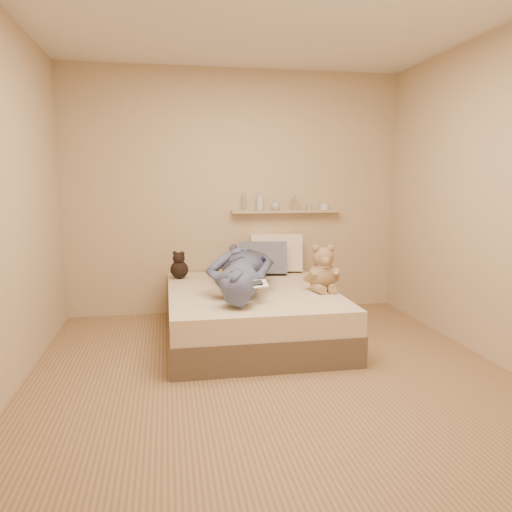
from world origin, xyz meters
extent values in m
plane|color=#94734C|center=(0.00, 0.00, 0.00)|extent=(3.80, 3.80, 0.00)
plane|color=silver|center=(0.00, 0.00, 2.60)|extent=(3.80, 3.80, 0.00)
plane|color=tan|center=(0.00, 1.90, 1.30)|extent=(3.60, 0.00, 3.60)
plane|color=tan|center=(0.00, -1.90, 1.30)|extent=(3.60, 0.00, 3.60)
plane|color=tan|center=(-1.80, 0.00, 1.30)|extent=(0.00, 3.80, 3.80)
plane|color=tan|center=(1.80, 0.00, 1.30)|extent=(0.00, 3.80, 3.80)
cube|color=brown|center=(0.00, 0.93, 0.12)|extent=(1.50, 1.90, 0.25)
cube|color=beige|center=(0.00, 0.93, 0.35)|extent=(1.48, 1.88, 0.20)
cube|color=#BABDC1|center=(-0.04, 0.39, 0.61)|extent=(0.19, 0.12, 0.06)
cube|color=black|center=(-0.04, 0.38, 0.63)|extent=(0.10, 0.06, 0.03)
sphere|color=#936F51|center=(0.63, 0.78, 0.58)|extent=(0.26, 0.26, 0.26)
sphere|color=#A87E5C|center=(0.63, 0.76, 0.75)|extent=(0.19, 0.19, 0.19)
sphere|color=#976D53|center=(0.56, 0.76, 0.83)|extent=(0.07, 0.07, 0.07)
sphere|color=#A27C59|center=(0.70, 0.76, 0.83)|extent=(0.07, 0.07, 0.07)
sphere|color=#997854|center=(0.63, 0.68, 0.73)|extent=(0.08, 0.08, 0.08)
cylinder|color=#A18555|center=(0.51, 0.75, 0.59)|extent=(0.11, 0.18, 0.14)
cylinder|color=#A88059|center=(0.75, 0.75, 0.59)|extent=(0.12, 0.18, 0.14)
cylinder|color=#A18056|center=(0.57, 0.67, 0.49)|extent=(0.11, 0.18, 0.08)
cylinder|color=#92774D|center=(0.69, 0.67, 0.49)|extent=(0.11, 0.18, 0.08)
cylinder|color=beige|center=(0.63, 0.76, 0.67)|extent=(0.14, 0.14, 0.02)
sphere|color=black|center=(-0.63, 1.56, 0.54)|extent=(0.18, 0.18, 0.18)
sphere|color=black|center=(-0.63, 1.55, 0.66)|extent=(0.12, 0.12, 0.12)
sphere|color=black|center=(-0.67, 1.56, 0.71)|extent=(0.04, 0.04, 0.04)
sphere|color=black|center=(-0.59, 1.53, 0.71)|extent=(0.04, 0.04, 0.04)
cube|color=#F4DDC1|center=(0.43, 1.76, 0.65)|extent=(0.59, 0.34, 0.43)
cube|color=slate|center=(0.25, 1.62, 0.62)|extent=(0.53, 0.32, 0.37)
imported|color=#4C5178|center=(-0.08, 0.96, 0.65)|extent=(0.93, 1.72, 0.39)
cube|color=tan|center=(0.55, 1.84, 1.10)|extent=(1.20, 0.12, 0.03)
cylinder|color=silver|center=(0.08, 1.84, 1.21)|extent=(0.04, 0.04, 0.19)
imported|color=silver|center=(0.26, 1.84, 1.22)|extent=(0.10, 0.10, 0.21)
imported|color=#B8BBC1|center=(0.43, 1.84, 1.17)|extent=(0.11, 0.11, 0.12)
imported|color=silver|center=(0.64, 1.84, 1.19)|extent=(0.07, 0.08, 0.16)
cylinder|color=#BFB3A4|center=(0.81, 1.84, 1.14)|extent=(0.06, 0.06, 0.06)
cylinder|color=white|center=(0.98, 1.84, 1.15)|extent=(0.09, 0.09, 0.07)
camera|label=1|loc=(-0.74, -3.48, 1.44)|focal=35.00mm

